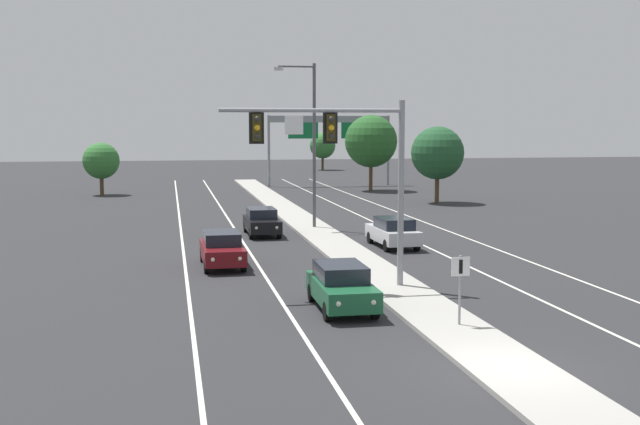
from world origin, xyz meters
TOP-DOWN VIEW (x-y plane):
  - ground_plane at (0.00, 0.00)m, footprint 260.00×260.00m
  - median_island at (0.00, 18.00)m, footprint 2.40×110.00m
  - lane_stripe_oncoming_center at (-4.70, 25.00)m, footprint 0.14×100.00m
  - lane_stripe_receding_center at (4.70, 25.00)m, footprint 0.14×100.00m
  - edge_stripe_left at (-8.00, 25.00)m, footprint 0.14×100.00m
  - edge_stripe_right at (8.00, 25.00)m, footprint 0.14×100.00m
  - overhead_signal_mast at (-2.05, 10.68)m, footprint 7.13×0.44m
  - median_sign_post at (0.26, 4.35)m, footprint 0.60×0.10m
  - street_lamp_median at (-0.07, 28.94)m, footprint 2.58×0.28m
  - car_oncoming_green at (-2.81, 7.69)m, footprint 1.85×4.48m
  - car_oncoming_darkred at (-6.34, 16.89)m, footprint 1.88×4.49m
  - car_oncoming_black at (-3.37, 26.85)m, footprint 1.84×4.48m
  - car_receding_silver at (2.91, 20.99)m, footprint 1.93×4.51m
  - highway_sign_gantry at (8.20, 63.67)m, footprint 13.28×0.42m
  - tree_far_right_a at (10.92, 56.52)m, footprint 5.16×5.16m
  - tree_far_right_b at (13.19, 43.40)m, footprint 4.39×4.39m
  - tree_far_right_c at (13.32, 93.63)m, footprint 3.74×3.74m
  - tree_far_left_c at (-14.81, 56.45)m, footprint 3.36×3.36m

SIDE VIEW (x-z plane):
  - ground_plane at x=0.00m, z-range 0.00..0.00m
  - lane_stripe_oncoming_center at x=-4.70m, z-range 0.00..0.01m
  - lane_stripe_receding_center at x=4.70m, z-range 0.00..0.01m
  - edge_stripe_left at x=-8.00m, z-range 0.00..0.01m
  - edge_stripe_right at x=8.00m, z-range 0.00..0.01m
  - median_island at x=0.00m, z-range 0.00..0.15m
  - car_oncoming_green at x=-2.81m, z-range 0.03..1.61m
  - car_oncoming_darkred at x=-6.34m, z-range 0.03..1.61m
  - car_oncoming_black at x=-3.37m, z-range 0.03..1.61m
  - car_receding_silver at x=2.91m, z-range 0.03..1.61m
  - median_sign_post at x=0.26m, z-range 0.49..2.69m
  - tree_far_left_c at x=-14.81m, z-range 0.74..5.60m
  - tree_far_right_c at x=13.32m, z-range 0.82..6.23m
  - tree_far_right_b at x=13.19m, z-range 0.97..7.32m
  - tree_far_right_a at x=10.92m, z-range 1.14..8.61m
  - overhead_signal_mast at x=-2.05m, z-range 1.73..8.93m
  - street_lamp_median at x=-0.07m, z-range 0.79..10.79m
  - highway_sign_gantry at x=8.20m, z-range 2.41..9.91m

